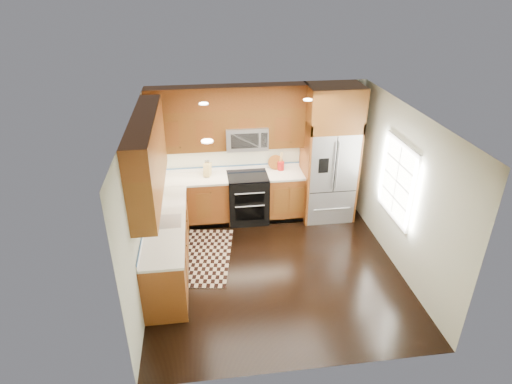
{
  "coord_description": "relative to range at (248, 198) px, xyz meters",
  "views": [
    {
      "loc": [
        -1.06,
        -5.54,
        4.37
      ],
      "look_at": [
        -0.23,
        0.6,
        1.15
      ],
      "focal_mm": 30.0,
      "sensor_mm": 36.0,
      "label": 1
    }
  ],
  "objects": [
    {
      "name": "refrigerator",
      "position": [
        1.55,
        -0.04,
        0.83
      ],
      "size": [
        0.98,
        0.75,
        2.6
      ],
      "color": "#B2B2B7",
      "rests_on": "ground"
    },
    {
      "name": "range",
      "position": [
        0.0,
        0.0,
        0.0
      ],
      "size": [
        0.76,
        0.67,
        0.95
      ],
      "color": "black",
      "rests_on": "ground"
    },
    {
      "name": "utensil_crock",
      "position": [
        0.67,
        0.18,
        0.59
      ],
      "size": [
        0.17,
        0.17,
        0.36
      ],
      "color": "#9E1313",
      "rests_on": "countertop"
    },
    {
      "name": "wall_right",
      "position": [
        2.25,
        -1.67,
        0.83
      ],
      "size": [
        0.02,
        4.0,
        2.6
      ],
      "primitive_type": "cube",
      "color": "#B6BCA9",
      "rests_on": "ground"
    },
    {
      "name": "wall_back",
      "position": [
        0.25,
        0.33,
        0.83
      ],
      "size": [
        4.0,
        0.02,
        2.6
      ],
      "primitive_type": "cube",
      "color": "#B6BCA9",
      "rests_on": "ground"
    },
    {
      "name": "microwave",
      "position": [
        -0.0,
        0.13,
        1.19
      ],
      "size": [
        0.76,
        0.4,
        0.42
      ],
      "color": "#B2B2B7",
      "rests_on": "ground"
    },
    {
      "name": "rug",
      "position": [
        -0.95,
        -1.14,
        -0.46
      ],
      "size": [
        1.23,
        1.79,
        0.01
      ],
      "primitive_type": "cube",
      "rotation": [
        0.0,
        0.0,
        -0.15
      ],
      "color": "black",
      "rests_on": "ground"
    },
    {
      "name": "cutting_board",
      "position": [
        0.57,
        0.23,
        0.48
      ],
      "size": [
        0.34,
        0.34,
        0.02
      ],
      "primitive_type": "cylinder",
      "rotation": [
        0.0,
        0.0,
        -0.2
      ],
      "color": "brown",
      "rests_on": "countertop"
    },
    {
      "name": "countertop",
      "position": [
        -0.84,
        -0.65,
        0.45
      ],
      "size": [
        2.86,
        3.01,
        0.04
      ],
      "color": "silver",
      "rests_on": "base_cabinets"
    },
    {
      "name": "base_cabinets",
      "position": [
        -0.98,
        -0.77,
        -0.02
      ],
      "size": [
        2.85,
        3.0,
        0.9
      ],
      "color": "brown",
      "rests_on": "ground"
    },
    {
      "name": "sink_faucet",
      "position": [
        -1.48,
        -1.44,
        0.52
      ],
      "size": [
        0.54,
        0.44,
        0.37
      ],
      "color": "#B2B2B7",
      "rests_on": "countertop"
    },
    {
      "name": "ground",
      "position": [
        0.25,
        -1.67,
        -0.47
      ],
      "size": [
        4.0,
        4.0,
        0.0
      ],
      "primitive_type": "plane",
      "color": "black",
      "rests_on": "ground"
    },
    {
      "name": "wall_left",
      "position": [
        -1.75,
        -1.67,
        0.83
      ],
      "size": [
        0.02,
        4.0,
        2.6
      ],
      "primitive_type": "cube",
      "color": "#B6BCA9",
      "rests_on": "ground"
    },
    {
      "name": "window",
      "position": [
        2.23,
        -1.47,
        0.93
      ],
      "size": [
        0.04,
        1.1,
        1.3
      ],
      "color": "white",
      "rests_on": "ground"
    },
    {
      "name": "upper_cabinets",
      "position": [
        -0.9,
        -0.58,
        1.56
      ],
      "size": [
        2.85,
        3.0,
        1.15
      ],
      "color": "brown",
      "rests_on": "ground"
    },
    {
      "name": "knife_block",
      "position": [
        -0.74,
        0.11,
        0.6
      ],
      "size": [
        0.16,
        0.19,
        0.32
      ],
      "color": "tan",
      "rests_on": "countertop"
    }
  ]
}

